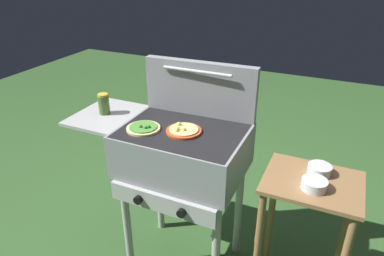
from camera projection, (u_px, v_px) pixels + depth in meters
name	position (u px, v px, depth m)	size (l,w,h in m)	color
grill	(181.00, 154.00, 1.86)	(0.96, 0.53, 0.90)	gray
grill_lid_open	(200.00, 88.00, 1.90)	(0.63, 0.09, 0.30)	gray
pizza_cheese	(183.00, 130.00, 1.77)	(0.18, 0.18, 0.04)	#C64723
pizza_veggie	(143.00, 128.00, 1.79)	(0.17, 0.17, 0.03)	#E0C17F
sauce_jar	(104.00, 104.00, 1.95)	(0.06, 0.06, 0.12)	#4C6B2D
prep_table	(306.00, 219.00, 1.71)	(0.44, 0.36, 0.78)	olive
topping_bowl_near	(314.00, 185.00, 1.55)	(0.11, 0.11, 0.04)	silver
topping_bowl_far	(319.00, 170.00, 1.65)	(0.11, 0.11, 0.04)	silver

